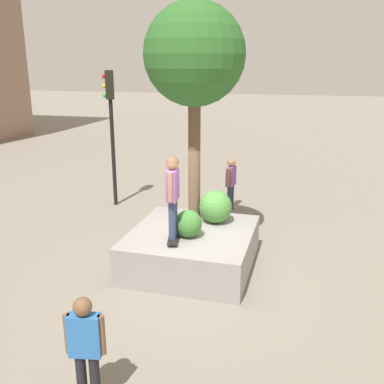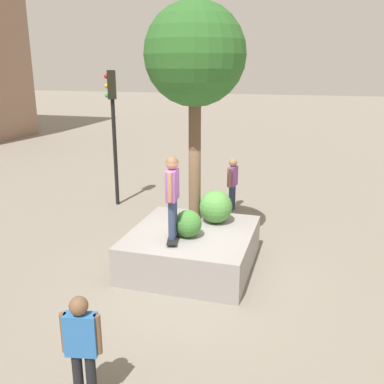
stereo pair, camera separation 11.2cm
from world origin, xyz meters
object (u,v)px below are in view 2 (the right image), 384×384
(planter_ledge, at_px, (192,248))
(passerby_with_bag, at_px, (82,343))
(skateboarder, at_px, (172,192))
(skateboard, at_px, (173,238))
(plaza_tree, at_px, (195,57))
(traffic_light_corner, at_px, (113,115))
(pedestrian_crossing, at_px, (233,181))

(planter_ledge, xyz_separation_m, passerby_with_bag, (-4.33, 0.22, 0.50))
(skateboarder, bearing_deg, passerby_with_bag, -179.85)
(skateboard, distance_m, passerby_with_bag, 3.71)
(plaza_tree, bearing_deg, traffic_light_corner, 50.27)
(plaza_tree, bearing_deg, skateboarder, 176.71)
(planter_ledge, relative_size, skateboarder, 1.64)
(planter_ledge, height_order, passerby_with_bag, passerby_with_bag)
(plaza_tree, height_order, skateboard, plaza_tree)
(skateboarder, xyz_separation_m, passerby_with_bag, (-3.71, -0.01, -0.98))
(traffic_light_corner, bearing_deg, plaza_tree, -129.73)
(planter_ledge, relative_size, pedestrian_crossing, 1.73)
(traffic_light_corner, xyz_separation_m, pedestrian_crossing, (0.50, -3.69, -1.94))
(planter_ledge, xyz_separation_m, plaza_tree, (0.75, 0.15, 4.11))
(plaza_tree, height_order, pedestrian_crossing, plaza_tree)
(plaza_tree, relative_size, skateboard, 5.86)
(passerby_with_bag, bearing_deg, pedestrian_crossing, -2.27)
(passerby_with_bag, bearing_deg, traffic_light_corner, 22.94)
(planter_ledge, xyz_separation_m, skateboarder, (-0.62, 0.23, 1.48))
(planter_ledge, height_order, plaza_tree, plaza_tree)
(traffic_light_corner, relative_size, pedestrian_crossing, 2.58)
(skateboard, distance_m, pedestrian_crossing, 4.73)
(planter_ledge, relative_size, passerby_with_bag, 1.79)
(skateboarder, bearing_deg, traffic_light_corner, 38.43)
(plaza_tree, distance_m, skateboard, 3.89)
(skateboarder, height_order, passerby_with_bag, skateboarder)
(traffic_light_corner, xyz_separation_m, passerby_with_bag, (-7.93, -3.36, -1.97))
(planter_ledge, relative_size, plaza_tree, 0.58)
(skateboard, distance_m, skateboarder, 1.01)
(planter_ledge, bearing_deg, passerby_with_bag, 177.05)
(skateboarder, xyz_separation_m, pedestrian_crossing, (4.72, -0.34, -0.95))
(plaza_tree, distance_m, passerby_with_bag, 6.24)
(skateboarder, height_order, pedestrian_crossing, skateboarder)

